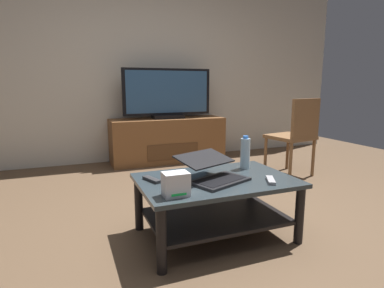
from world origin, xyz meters
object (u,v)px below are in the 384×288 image
at_px(media_cabinet, 168,140).
at_px(television, 168,95).
at_px(router_box, 176,184).
at_px(tv_remote, 271,180).
at_px(water_bottle_near, 245,153).
at_px(soundbar_remote, 152,180).
at_px(coffee_table, 216,196).
at_px(laptop, 213,172).
at_px(cell_phone, 172,181).
at_px(dining_chair, 296,133).

xyz_separation_m(media_cabinet, television, (0.00, -0.02, 0.62)).
bearing_deg(router_box, tv_remote, 2.14).
xyz_separation_m(media_cabinet, router_box, (-0.71, -2.47, 0.19)).
relative_size(water_bottle_near, soundbar_remote, 1.57).
distance_m(coffee_table, laptop, 0.19).
xyz_separation_m(television, router_box, (-0.71, -2.45, -0.43)).
xyz_separation_m(tv_remote, soundbar_remote, (-0.72, 0.30, 0.00)).
height_order(television, tv_remote, television).
relative_size(cell_phone, tv_remote, 0.88).
height_order(coffee_table, media_cabinet, media_cabinet).
bearing_deg(television, cell_phone, -106.56).
xyz_separation_m(water_bottle_near, tv_remote, (-0.02, -0.36, -0.11)).
distance_m(coffee_table, router_box, 0.47).
xyz_separation_m(television, laptop, (-0.39, -2.26, -0.44)).
bearing_deg(tv_remote, router_box, -150.52).
bearing_deg(soundbar_remote, cell_phone, -43.27).
bearing_deg(dining_chair, coffee_table, -146.13).
xyz_separation_m(laptop, cell_phone, (-0.26, 0.08, -0.05)).
bearing_deg(coffee_table, laptop, -139.19).
relative_size(coffee_table, media_cabinet, 0.67).
distance_m(water_bottle_near, soundbar_remote, 0.75).
xyz_separation_m(cell_phone, soundbar_remote, (-0.12, 0.05, 0.01)).
height_order(coffee_table, tv_remote, tv_remote).
height_order(laptop, router_box, laptop).
bearing_deg(cell_phone, dining_chair, 35.73).
bearing_deg(tv_remote, cell_phone, -174.98).
height_order(dining_chair, cell_phone, dining_chair).
distance_m(water_bottle_near, tv_remote, 0.37).
distance_m(router_box, tv_remote, 0.67).
bearing_deg(cell_phone, television, 81.12).
relative_size(water_bottle_near, tv_remote, 1.57).
bearing_deg(router_box, television, 73.75).
height_order(coffee_table, dining_chair, dining_chair).
relative_size(cell_phone, soundbar_remote, 0.88).
bearing_deg(water_bottle_near, laptop, -151.90).
relative_size(television, cell_phone, 8.62).
relative_size(dining_chair, laptop, 1.84).
bearing_deg(water_bottle_near, cell_phone, -169.72).
height_order(water_bottle_near, tv_remote, water_bottle_near).
distance_m(media_cabinet, laptop, 2.32).
xyz_separation_m(coffee_table, tv_remote, (0.30, -0.20, 0.14)).
bearing_deg(soundbar_remote, laptop, -38.57).
distance_m(dining_chair, soundbar_remote, 2.11).
distance_m(dining_chair, water_bottle_near, 1.44).
bearing_deg(router_box, coffee_table, 31.59).
xyz_separation_m(television, soundbar_remote, (-0.77, -2.12, -0.49)).
bearing_deg(coffee_table, television, 81.00).
xyz_separation_m(water_bottle_near, soundbar_remote, (-0.74, -0.06, -0.11)).
relative_size(media_cabinet, router_box, 10.53).
relative_size(coffee_table, soundbar_remote, 6.51).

